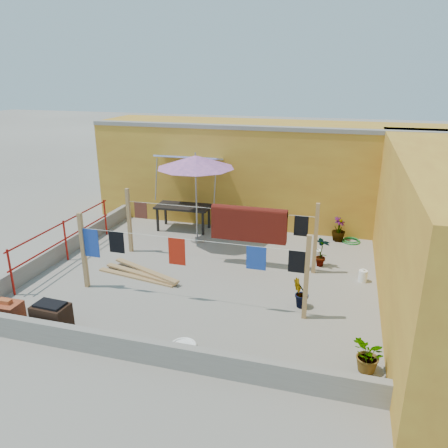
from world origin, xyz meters
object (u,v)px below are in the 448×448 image
Objects in this scene: brazier at (52,317)px; plant_back_a at (243,223)px; outdoor_table at (183,208)px; white_basin at (183,346)px; water_jug_a at (317,255)px; green_hose at (351,241)px; brick_stack at (7,312)px; water_jug_b at (363,276)px; patio_umbrella at (196,162)px.

plant_back_a is (2.33, 6.02, 0.13)m from brazier.
outdoor_table is 6.36m from white_basin.
brazier is 2.12× the size of water_jug_a.
white_basin reaches higher than green_hose.
water_jug_b is (6.86, 3.78, -0.07)m from brick_stack.
white_basin is 5.88m from plant_back_a.
green_hose is (4.37, 1.18, -2.32)m from patio_umbrella.
outdoor_table reaches higher than water_jug_a.
brazier is 1.29× the size of green_hose.
outdoor_table is 6.22m from brick_stack.
outdoor_table is 3.20× the size of green_hose.
plant_back_a is at bearing 33.64° from patio_umbrella.
brick_stack reaches higher than water_jug_b.
water_jug_b is at bearing 28.82° from brick_stack.
outdoor_table is at bearing 178.54° from plant_back_a.
patio_umbrella is 1.99m from outdoor_table.
water_jug_b is at bearing 33.49° from brazier.
green_hose is 3.22m from plant_back_a.
water_jug_a is 2.62m from plant_back_a.
outdoor_table is 6.09m from brazier.
green_hose is (6.58, 6.35, -0.17)m from brick_stack.
white_basin is 6.88m from green_hose.
brick_stack reaches higher than green_hose.
water_jug_a is 1.50m from water_jug_b.
white_basin is 5.06m from water_jug_a.
brick_stack is 7.43m from water_jug_a.
outdoor_table is 1.97m from plant_back_a.
water_jug_b is (4.65, -1.40, -2.21)m from patio_umbrella.
brazier reaches higher than green_hose.
patio_umbrella reaches higher than outdoor_table.
water_jug_a is (4.25, -1.27, -0.57)m from outdoor_table.
brick_stack is at bearing -140.28° from water_jug_a.
brazier is 1.42× the size of white_basin.
brazier reaches higher than water_jug_a.
plant_back_a is (-3.17, -0.38, 0.38)m from green_hose.
patio_umbrella is at bearing -164.89° from green_hose.
brick_stack is 1.74× the size of water_jug_b.
water_jug_a is (3.51, -0.42, -2.21)m from patio_umbrella.
plant_back_a is (1.95, -0.05, -0.30)m from outdoor_table.
patio_umbrella is at bearing 173.12° from water_jug_a.
green_hose is (2.88, 6.25, -0.01)m from white_basin.
patio_umbrella reaches higher than brick_stack.
brazier is (-1.12, -5.22, -2.06)m from patio_umbrella.
plant_back_a is (-2.31, 1.22, 0.27)m from water_jug_a.
patio_umbrella is 5.34m from water_jug_b.
patio_umbrella is 4.97× the size of brick_stack.
outdoor_table is 5.17m from green_hose.
white_basin is (2.24, -5.92, -0.67)m from outdoor_table.
patio_umbrella is 4.08× the size of brazier.
green_hose is at bearing 43.98° from brick_stack.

